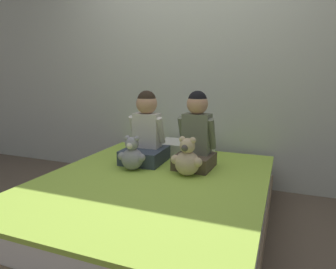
{
  "coord_description": "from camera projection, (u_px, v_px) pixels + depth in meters",
  "views": [
    {
      "loc": [
        0.9,
        -1.95,
        1.16
      ],
      "look_at": [
        0.0,
        0.33,
        0.66
      ],
      "focal_mm": 32.0,
      "sensor_mm": 36.0,
      "label": 1
    }
  ],
  "objects": [
    {
      "name": "ground_plane",
      "position": [
        152.0,
        225.0,
        2.34
      ],
      "size": [
        14.0,
        14.0,
        0.0
      ],
      "primitive_type": "plane",
      "color": "brown"
    },
    {
      "name": "wall_behind_bed",
      "position": [
        196.0,
        64.0,
        3.11
      ],
      "size": [
        8.0,
        0.06,
        2.5
      ],
      "color": "beige",
      "rests_on": "ground_plane"
    },
    {
      "name": "bed",
      "position": [
        152.0,
        202.0,
        2.3
      ],
      "size": [
        1.68,
        2.01,
        0.38
      ],
      "color": "#997F60",
      "rests_on": "ground_plane"
    },
    {
      "name": "child_on_left",
      "position": [
        146.0,
        133.0,
        2.68
      ],
      "size": [
        0.36,
        0.39,
        0.64
      ],
      "rotation": [
        0.0,
        0.0,
        0.02
      ],
      "color": "#384251",
      "rests_on": "bed"
    },
    {
      "name": "child_on_right",
      "position": [
        196.0,
        134.0,
        2.5
      ],
      "size": [
        0.32,
        0.34,
        0.65
      ],
      "rotation": [
        0.0,
        0.0,
        -0.05
      ],
      "color": "brown",
      "rests_on": "bed"
    },
    {
      "name": "teddy_bear_held_by_left_child",
      "position": [
        132.0,
        156.0,
        2.46
      ],
      "size": [
        0.24,
        0.18,
        0.29
      ],
      "rotation": [
        0.0,
        0.0,
        0.09
      ],
      "color": "#939399",
      "rests_on": "bed"
    },
    {
      "name": "teddy_bear_held_by_right_child",
      "position": [
        187.0,
        159.0,
        2.32
      ],
      "size": [
        0.26,
        0.19,
        0.31
      ],
      "rotation": [
        0.0,
        0.0,
        -0.06
      ],
      "color": "#D1B78E",
      "rests_on": "bed"
    },
    {
      "name": "pillow_at_headboard",
      "position": [
        185.0,
        148.0,
        2.99
      ],
      "size": [
        0.53,
        0.33,
        0.11
      ],
      "color": "silver",
      "rests_on": "bed"
    }
  ]
}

